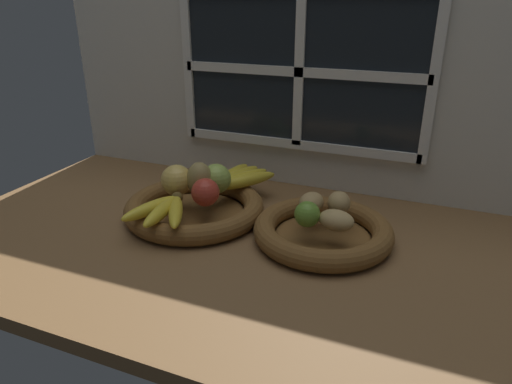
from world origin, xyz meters
TOP-DOWN VIEW (x-y plane):
  - ground_plane at (0.00, 0.00)cm, footprint 140.00×90.00cm
  - back_wall at (0.00, 29.77)cm, footprint 140.00×4.60cm
  - fruit_bowl_left at (-16.38, 0.37)cm, footprint 32.98×32.98cm
  - fruit_bowl_right at (14.83, 0.37)cm, footprint 29.87×29.87cm
  - apple_red_right at (-11.97, -2.39)cm, footprint 6.43×6.43cm
  - apple_green_back at (-13.04, 5.13)cm, footprint 7.23×7.23cm
  - apple_golden_left at (-21.19, 0.53)cm, footprint 7.44×7.44cm
  - pear_brown at (-15.77, 2.01)cm, footprint 8.03×8.02cm
  - banana_bunch_front at (-17.88, -10.67)cm, footprint 14.63×16.49cm
  - banana_bunch_back at (-10.60, 11.85)cm, footprint 13.51×19.41cm
  - potato_oblong at (11.14, 3.24)cm, footprint 5.86×7.31cm
  - potato_small at (18.11, -2.91)cm, footprint 8.03×6.18cm
  - potato_back at (16.88, 4.88)cm, footprint 6.24×7.04cm
  - lime_near at (12.18, -3.60)cm, footprint 5.39×5.39cm

SIDE VIEW (x-z plane):
  - ground_plane at x=0.00cm, z-range -3.00..0.00cm
  - fruit_bowl_left at x=-16.38cm, z-range -0.18..4.47cm
  - fruit_bowl_right at x=14.83cm, z-range -0.17..4.48cm
  - banana_bunch_front at x=-17.88cm, z-range 4.65..7.58cm
  - banana_bunch_back at x=-10.60cm, z-range 4.65..7.87cm
  - potato_small at x=18.11cm, z-range 4.65..8.88cm
  - potato_oblong at x=11.14cm, z-range 4.65..9.09cm
  - potato_back at x=16.88cm, z-range 4.65..9.62cm
  - lime_near at x=12.18cm, z-range 4.65..10.04cm
  - apple_red_right at x=-11.97cm, z-range 4.65..11.08cm
  - apple_green_back at x=-13.04cm, z-range 4.65..11.88cm
  - apple_golden_left at x=-21.19cm, z-range 4.65..12.09cm
  - pear_brown at x=-15.77cm, z-range 4.65..13.01cm
  - back_wall at x=0.00cm, z-range 0.38..55.38cm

